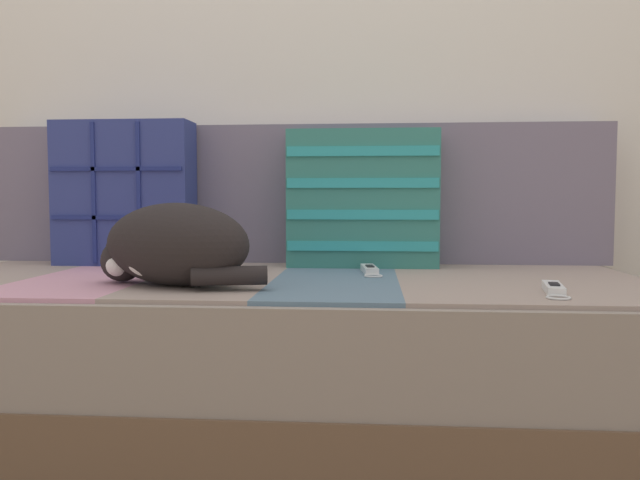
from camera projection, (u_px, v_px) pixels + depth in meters
ground_plane at (274, 434)px, 1.59m from camera, size 14.00×14.00×0.00m
wall_behind at (299, 4)px, 2.08m from camera, size 6.00×0.06×2.50m
couch at (279, 350)px, 1.67m from camera, size 2.00×0.91×0.40m
sofa_backrest at (296, 194)px, 2.03m from camera, size 1.96×0.14×0.44m
throw_pillow_quilted at (125, 193)px, 1.92m from camera, size 0.42×0.14×0.44m
throw_pillow_striped at (363, 199)px, 1.87m from camera, size 0.45×0.14×0.41m
sleeping_cat at (172, 247)px, 1.45m from camera, size 0.43×0.30×0.19m
game_remote_near at (370, 270)px, 1.71m from camera, size 0.06×0.19×0.02m
game_remote_far at (554, 289)px, 1.35m from camera, size 0.07×0.19×0.02m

